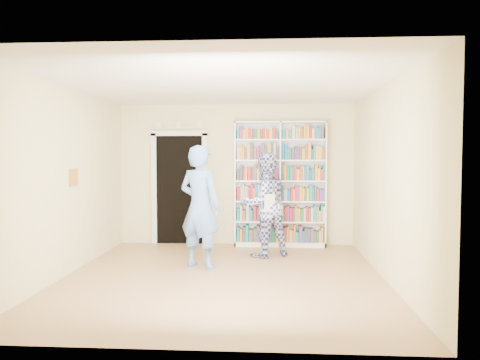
{
  "coord_description": "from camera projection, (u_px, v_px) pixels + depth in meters",
  "views": [
    {
      "loc": [
        0.65,
        -6.5,
        1.72
      ],
      "look_at": [
        0.18,
        0.9,
        1.33
      ],
      "focal_mm": 35.0,
      "sensor_mm": 36.0,
      "label": 1
    }
  ],
  "objects": [
    {
      "name": "wall_right",
      "position": [
        386.0,
        182.0,
        6.4
      ],
      "size": [
        0.0,
        5.0,
        5.0
      ],
      "primitive_type": "plane",
      "rotation": [
        1.57,
        0.0,
        -1.57
      ],
      "color": "beige",
      "rests_on": "floor"
    },
    {
      "name": "wall_back",
      "position": [
        236.0,
        175.0,
        9.03
      ],
      "size": [
        4.5,
        0.0,
        4.5
      ],
      "primitive_type": "plane",
      "rotation": [
        1.57,
        0.0,
        0.0
      ],
      "color": "beige",
      "rests_on": "floor"
    },
    {
      "name": "wall_art",
      "position": [
        74.0,
        177.0,
        6.88
      ],
      "size": [
        0.03,
        0.25,
        0.25
      ],
      "primitive_type": "cube",
      "color": "brown",
      "rests_on": "wall_left"
    },
    {
      "name": "man_plaid",
      "position": [
        264.0,
        205.0,
        7.93
      ],
      "size": [
        1.08,
        1.0,
        1.77
      ],
      "primitive_type": "imported",
      "rotation": [
        0.0,
        0.0,
        3.65
      ],
      "color": "navy",
      "rests_on": "floor"
    },
    {
      "name": "ceiling",
      "position": [
        223.0,
        85.0,
        6.47
      ],
      "size": [
        5.0,
        5.0,
        0.0
      ],
      "primitive_type": "plane",
      "rotation": [
        3.14,
        0.0,
        0.0
      ],
      "color": "white",
      "rests_on": "wall_back"
    },
    {
      "name": "paper_sheet",
      "position": [
        270.0,
        203.0,
        7.65
      ],
      "size": [
        0.17,
        0.11,
        0.28
      ],
      "primitive_type": "cube",
      "rotation": [
        0.0,
        0.0,
        0.57
      ],
      "color": "white",
      "rests_on": "man_plaid"
    },
    {
      "name": "wall_left",
      "position": [
        67.0,
        181.0,
        6.68
      ],
      "size": [
        0.0,
        5.0,
        5.0
      ],
      "primitive_type": "plane",
      "rotation": [
        1.57,
        0.0,
        1.57
      ],
      "color": "beige",
      "rests_on": "floor"
    },
    {
      "name": "bookshelf",
      "position": [
        280.0,
        184.0,
        8.83
      ],
      "size": [
        1.71,
        0.32,
        2.35
      ],
      "rotation": [
        0.0,
        0.0,
        0.39
      ],
      "color": "white",
      "rests_on": "floor"
    },
    {
      "name": "man_blue",
      "position": [
        200.0,
        207.0,
        7.14
      ],
      "size": [
        0.81,
        0.69,
        1.87
      ],
      "primitive_type": "imported",
      "rotation": [
        0.0,
        0.0,
        2.71
      ],
      "color": "#5983C6",
      "rests_on": "floor"
    },
    {
      "name": "floor",
      "position": [
        223.0,
        277.0,
        6.61
      ],
      "size": [
        5.0,
        5.0,
        0.0
      ],
      "primitive_type": "plane",
      "color": "#A47A4F",
      "rests_on": "ground"
    },
    {
      "name": "doorway",
      "position": [
        179.0,
        183.0,
        9.09
      ],
      "size": [
        1.1,
        0.08,
        2.43
      ],
      "color": "black",
      "rests_on": "floor"
    }
  ]
}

